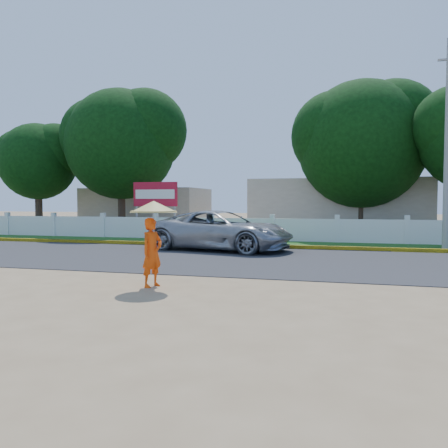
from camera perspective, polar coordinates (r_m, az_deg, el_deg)
name	(u,v)px	position (r m, az deg, el deg)	size (l,w,h in m)	color
ground	(202,285)	(10.15, -2.86, -7.92)	(120.00, 120.00, 0.00)	#9E8460
road	(243,259)	(14.46, 2.49, -4.61)	(60.00, 7.00, 0.02)	#38383A
grass_verge	(267,244)	(19.59, 5.70, -2.61)	(60.00, 3.50, 0.03)	#2D601E
curb	(261,246)	(17.91, 4.86, -2.92)	(40.00, 0.18, 0.16)	yellow
fence	(272,230)	(20.97, 6.31, -0.77)	(40.00, 0.10, 1.10)	silver
building_near	(337,206)	(27.52, 14.57, 2.23)	(10.00, 6.00, 3.20)	#B7AD99
building_far	(147,209)	(31.33, -9.96, 2.00)	(8.00, 5.00, 2.80)	#B7AD99
utility_pole	(448,145)	(19.21, 27.24, 9.11)	(0.28, 0.28, 8.15)	gray
vehicle	(221,230)	(17.06, -0.36, -0.85)	(2.58, 5.60, 1.56)	#989B9F
monk_with_parasol	(153,231)	(9.87, -9.28, -0.90)	(1.06, 1.06, 1.93)	#E1470B
billboard	(155,197)	(23.78, -8.96, 3.49)	(2.50, 0.13, 2.95)	gray
tree_row	(323,138)	(24.10, 12.77, 10.85)	(34.55, 8.25, 9.31)	#473828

